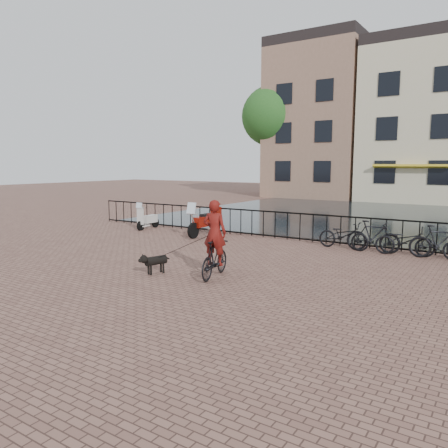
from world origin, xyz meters
The scene contains 14 objects.
ground centered at (0.00, 0.00, 0.00)m, with size 100.00×100.00×0.00m, color brown.
canal_water centered at (0.00, 17.30, 0.00)m, with size 20.00×20.00×0.00m, color black.
railing centered at (0.00, 8.00, 0.50)m, with size 20.00×0.05×1.02m.
canal_house_left centered at (-7.50, 30.00, 6.40)m, with size 7.50×9.00×12.80m.
canal_house_mid centered at (0.50, 30.00, 5.90)m, with size 8.00×9.50×11.80m.
tree_far_left centered at (-11.00, 27.00, 6.73)m, with size 5.04×5.04×9.27m.
cyclist centered at (0.33, 2.09, 0.85)m, with size 0.80×1.70×2.25m.
dog centered at (-1.13, 1.56, 0.27)m, with size 0.49×0.85×0.55m.
motorcycle centered at (-3.55, 7.03, 0.70)m, with size 0.48×1.95×1.39m.
scooter centered at (-6.64, 7.15, 0.60)m, with size 0.49×1.33×1.21m.
parked_bike_0 centered at (1.80, 7.40, 0.45)m, with size 0.60×1.72×0.90m, color black.
parked_bike_1 centered at (2.75, 7.40, 0.50)m, with size 0.47×1.66×1.00m, color black.
parked_bike_2 centered at (3.70, 7.40, 0.45)m, with size 0.60×1.72×0.90m, color black.
parked_bike_3 centered at (4.65, 7.40, 0.50)m, with size 0.47×1.66×1.00m, color black.
Camera 1 is at (6.29, -6.55, 2.78)m, focal length 35.00 mm.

